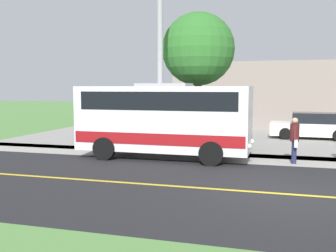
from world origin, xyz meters
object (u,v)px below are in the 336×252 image
object	(u,v)px
street_light_pole	(159,41)
parked_car_near	(312,126)
commercial_building	(327,95)
pedestrian_waiting	(295,139)
shuttle_bus_front	(164,117)
tree_curbside	(198,50)

from	to	relation	value
street_light_pole	parked_car_near	world-z (taller)	street_light_pole
parked_car_near	commercial_building	xyz separation A→B (m)	(-8.86, 1.60, 1.62)
pedestrian_waiting	street_light_pole	size ratio (longest dim) A/B	0.20
shuttle_bus_front	commercial_building	size ratio (longest dim) A/B	0.32
commercial_building	parked_car_near	bearing A→B (deg)	-10.22
pedestrian_waiting	parked_car_near	world-z (taller)	pedestrian_waiting
street_light_pole	pedestrian_waiting	bearing A→B (deg)	87.53
shuttle_bus_front	parked_car_near	world-z (taller)	shuttle_bus_front
pedestrian_waiting	commercial_building	distance (m)	17.03
tree_curbside	commercial_building	xyz separation A→B (m)	(-14.00, 7.04, -2.29)
shuttle_bus_front	pedestrian_waiting	xyz separation A→B (m)	(-0.18, 5.06, -0.72)
shuttle_bus_front	tree_curbside	xyz separation A→B (m)	(-2.92, 0.78, 2.94)
pedestrian_waiting	tree_curbside	distance (m)	6.27
pedestrian_waiting	tree_curbside	bearing A→B (deg)	-122.66
pedestrian_waiting	parked_car_near	bearing A→B (deg)	171.65
shuttle_bus_front	commercial_building	bearing A→B (deg)	155.21
parked_car_near	commercial_building	distance (m)	9.14
street_light_pole	commercial_building	size ratio (longest dim) A/B	0.40
commercial_building	shuttle_bus_front	bearing A→B (deg)	-24.79
pedestrian_waiting	street_light_pole	bearing A→B (deg)	-92.47
street_light_pole	commercial_building	world-z (taller)	street_light_pole
tree_curbside	street_light_pole	bearing A→B (deg)	-23.82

